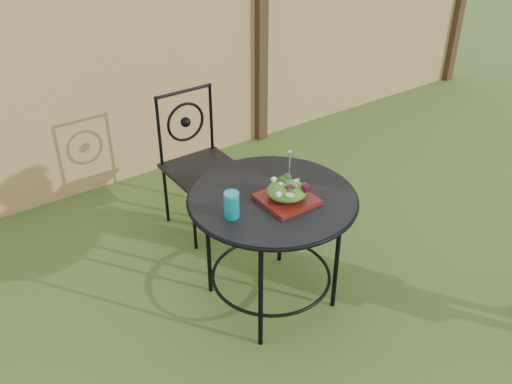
{
  "coord_description": "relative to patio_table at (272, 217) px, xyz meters",
  "views": [
    {
      "loc": [
        -1.43,
        -1.68,
        2.36
      ],
      "look_at": [
        0.04,
        0.42,
        0.75
      ],
      "focal_mm": 40.0,
      "sensor_mm": 36.0,
      "label": 1
    }
  ],
  "objects": [
    {
      "name": "ground",
      "position": [
        -0.11,
        -0.37,
        -0.59
      ],
      "size": [
        60.0,
        60.0,
        0.0
      ],
      "primitive_type": "plane",
      "color": "#264E19",
      "rests_on": "ground"
    },
    {
      "name": "fence",
      "position": [
        -0.11,
        1.82,
        0.36
      ],
      "size": [
        8.0,
        0.12,
        1.9
      ],
      "color": "tan",
      "rests_on": "ground"
    },
    {
      "name": "patio_table",
      "position": [
        0.0,
        0.0,
        0.0
      ],
      "size": [
        0.92,
        0.92,
        0.72
      ],
      "color": "black",
      "rests_on": "ground"
    },
    {
      "name": "patio_chair",
      "position": [
        0.08,
        0.94,
        -0.08
      ],
      "size": [
        0.46,
        0.46,
        0.95
      ],
      "color": "black",
      "rests_on": "ground"
    },
    {
      "name": "salad_plate",
      "position": [
        0.03,
        -0.08,
        0.15
      ],
      "size": [
        0.27,
        0.27,
        0.02
      ],
      "primitive_type": "cube",
      "color": "#3D0809",
      "rests_on": "patio_table"
    },
    {
      "name": "salad",
      "position": [
        0.03,
        -0.08,
        0.2
      ],
      "size": [
        0.21,
        0.21,
        0.08
      ],
      "primitive_type": "ellipsoid",
      "color": "#235614",
      "rests_on": "salad_plate"
    },
    {
      "name": "fork",
      "position": [
        0.04,
        -0.08,
        0.33
      ],
      "size": [
        0.01,
        0.01,
        0.18
      ],
      "primitive_type": "cylinder",
      "color": "silver",
      "rests_on": "salad"
    },
    {
      "name": "drinking_glass",
      "position": [
        -0.28,
        -0.04,
        0.21
      ],
      "size": [
        0.08,
        0.08,
        0.14
      ],
      "primitive_type": "cylinder",
      "color": "#0C8390",
      "rests_on": "patio_table"
    }
  ]
}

